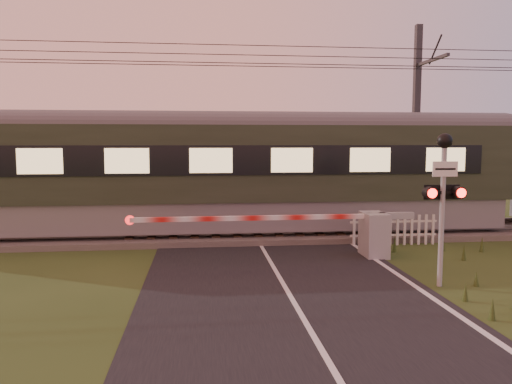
{
  "coord_description": "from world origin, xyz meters",
  "views": [
    {
      "loc": [
        -1.74,
        -9.5,
        3.07
      ],
      "look_at": [
        -0.33,
        3.2,
        1.78
      ],
      "focal_mm": 35.0,
      "sensor_mm": 36.0,
      "label": 1
    }
  ],
  "objects": [
    {
      "name": "picket_fence",
      "position": [
        3.95,
        4.6,
        0.46
      ],
      "size": [
        2.66,
        0.08,
        0.91
      ],
      "color": "silver",
      "rests_on": "ground"
    },
    {
      "name": "overhead_wires",
      "position": [
        0.0,
        6.5,
        5.72
      ],
      "size": [
        120.0,
        0.62,
        0.62
      ],
      "color": "black",
      "rests_on": "ground"
    },
    {
      "name": "track_bed",
      "position": [
        0.0,
        6.5,
        0.07
      ],
      "size": [
        140.0,
        3.4,
        0.39
      ],
      "color": "#47423D",
      "rests_on": "ground"
    },
    {
      "name": "boom_gate",
      "position": [
        2.49,
        3.26,
        0.67
      ],
      "size": [
        7.6,
        0.91,
        1.22
      ],
      "color": "gray",
      "rests_on": "ground"
    },
    {
      "name": "ground",
      "position": [
        0.0,
        0.0,
        0.0
      ],
      "size": [
        160.0,
        160.0,
        0.0
      ],
      "primitive_type": "plane",
      "color": "#2B3E18",
      "rests_on": "ground"
    },
    {
      "name": "catenary_mast",
      "position": [
        6.4,
        8.73,
        3.85
      ],
      "size": [
        0.23,
        2.47,
        7.42
      ],
      "color": "#2D2D30",
      "rests_on": "ground"
    },
    {
      "name": "train",
      "position": [
        8.78,
        6.5,
        2.14
      ],
      "size": [
        39.91,
        2.75,
        3.71
      ],
      "color": "slate",
      "rests_on": "ground"
    },
    {
      "name": "crossing_signal",
      "position": [
        3.3,
        0.4,
        2.23
      ],
      "size": [
        0.83,
        0.35,
        3.25
      ],
      "color": "gray",
      "rests_on": "ground"
    },
    {
      "name": "road",
      "position": [
        0.02,
        -0.23,
        0.01
      ],
      "size": [
        6.0,
        140.0,
        0.03
      ],
      "color": "black",
      "rests_on": "ground"
    }
  ]
}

